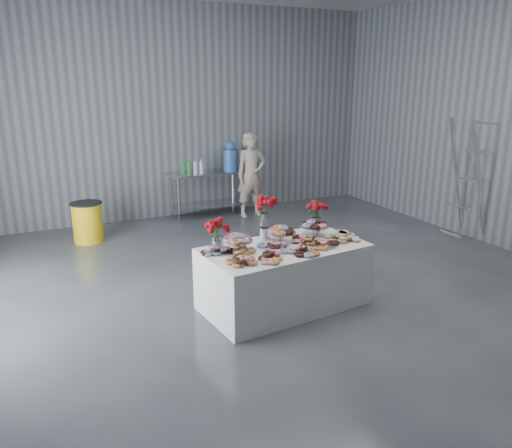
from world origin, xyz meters
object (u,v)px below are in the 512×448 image
Objects in this scene: trash_barrel at (88,222)px; stepladder at (468,179)px; water_jug at (230,157)px; person at (251,175)px; prep_table at (207,186)px; display_table at (284,277)px.

stepladder reaches higher than trash_barrel.
water_jug is 0.83× the size of trash_barrel.
person is at bearing 131.32° from stepladder.
person is at bearing -20.27° from prep_table.
stepladder is (2.57, -2.92, 0.22)m from person.
display_table is at bearing -97.80° from prep_table.
display_table is at bearing -63.63° from trash_barrel.
water_jug is 0.27× the size of stepladder.
display_table is 1.16× the size of person.
display_table is at bearing -166.39° from stepladder.
water_jug is 0.34× the size of person.
prep_table is 0.73m from water_jug.
trash_barrel is (-3.15, -0.31, -0.48)m from person.
display_table is 4.12m from stepladder.
stepladder is (3.95, 0.96, 0.66)m from display_table.
prep_table is 0.92× the size of person.
water_jug is (1.07, 4.18, 0.77)m from display_table.
stepladder is at bearing -24.51° from trash_barrel.
person is (0.81, -0.30, 0.20)m from prep_table.
water_jug is (0.50, -0.00, 0.53)m from prep_table.
stepladder is at bearing -43.62° from prep_table.
prep_table reaches higher than display_table.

